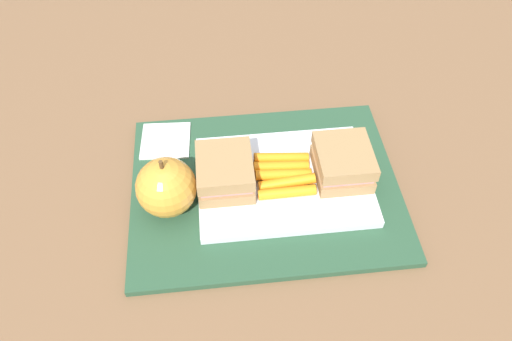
# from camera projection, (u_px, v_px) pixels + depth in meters

# --- Properties ---
(ground_plane) EXTENTS (2.40, 2.40, 0.00)m
(ground_plane) POSITION_uv_depth(u_px,v_px,m) (265.00, 189.00, 0.67)
(ground_plane) COLOR brown
(lunchbag_mat) EXTENTS (0.36, 0.28, 0.01)m
(lunchbag_mat) POSITION_uv_depth(u_px,v_px,m) (265.00, 187.00, 0.67)
(lunchbag_mat) COLOR #284C33
(lunchbag_mat) RESTS_ON ground_plane
(food_tray) EXTENTS (0.23, 0.17, 0.01)m
(food_tray) POSITION_uv_depth(u_px,v_px,m) (284.00, 181.00, 0.66)
(food_tray) COLOR white
(food_tray) RESTS_ON lunchbag_mat
(sandwich_half_left) EXTENTS (0.07, 0.08, 0.04)m
(sandwich_half_left) POSITION_uv_depth(u_px,v_px,m) (343.00, 162.00, 0.65)
(sandwich_half_left) COLOR #9E7A4C
(sandwich_half_left) RESTS_ON food_tray
(sandwich_half_right) EXTENTS (0.07, 0.08, 0.04)m
(sandwich_half_right) POSITION_uv_depth(u_px,v_px,m) (225.00, 172.00, 0.63)
(sandwich_half_right) COLOR #9E7A4C
(sandwich_half_right) RESTS_ON food_tray
(carrot_sticks_bundle) EXTENTS (0.08, 0.07, 0.02)m
(carrot_sticks_bundle) POSITION_uv_depth(u_px,v_px,m) (284.00, 174.00, 0.65)
(carrot_sticks_bundle) COLOR orange
(carrot_sticks_bundle) RESTS_ON food_tray
(apple) EXTENTS (0.08, 0.08, 0.09)m
(apple) POSITION_uv_depth(u_px,v_px,m) (166.00, 187.00, 0.61)
(apple) COLOR gold
(apple) RESTS_ON lunchbag_mat
(paper_napkin) EXTENTS (0.07, 0.07, 0.00)m
(paper_napkin) POSITION_uv_depth(u_px,v_px,m) (166.00, 141.00, 0.71)
(paper_napkin) COLOR white
(paper_napkin) RESTS_ON lunchbag_mat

